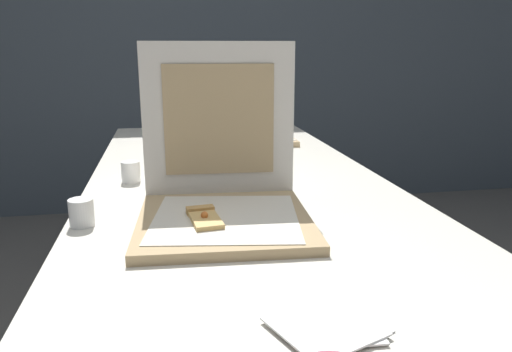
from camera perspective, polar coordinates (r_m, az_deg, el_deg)
name	(u,v)px	position (r m, az deg, el deg)	size (l,w,h in m)	color
wall_back	(192,21)	(3.49, -7.48, 17.53)	(10.00, 0.10, 2.60)	#4C5660
table	(239,197)	(1.46, -1.94, -2.52)	(0.88, 2.17, 0.74)	silver
pizza_box_front	(223,196)	(1.11, -3.90, -2.37)	(0.40, 0.41, 0.40)	tan
pizza_box_middle	(221,148)	(1.65, -4.10, 3.25)	(0.39, 0.39, 0.40)	tan
pizza_box_back	(243,126)	(2.12, -1.50, 5.90)	(0.39, 0.39, 0.40)	tan
cup_white_mid	(131,172)	(1.48, -14.44, 0.49)	(0.05, 0.05, 0.06)	white
cup_white_near_left	(81,213)	(1.15, -19.73, -4.05)	(0.05, 0.05, 0.06)	white
napkin_pile	(330,325)	(0.73, 8.63, -16.80)	(0.18, 0.18, 0.01)	white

